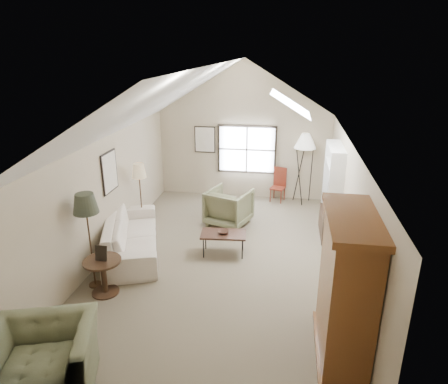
# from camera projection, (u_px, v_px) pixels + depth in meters

# --- Properties ---
(room_shell) EXTENTS (5.01, 8.01, 4.00)m
(room_shell) POSITION_uv_depth(u_px,v_px,m) (221.00, 108.00, 7.39)
(room_shell) COLOR #736952
(room_shell) RESTS_ON ground
(window) EXTENTS (1.72, 0.08, 1.42)m
(window) POSITION_uv_depth(u_px,v_px,m) (247.00, 149.00, 11.65)
(window) COLOR black
(window) RESTS_ON room_shell
(skylight) EXTENTS (0.80, 1.20, 0.52)m
(skylight) POSITION_uv_depth(u_px,v_px,m) (292.00, 102.00, 8.03)
(skylight) COLOR white
(skylight) RESTS_ON room_shell
(wall_art) EXTENTS (1.97, 3.71, 0.88)m
(wall_art) POSITION_uv_depth(u_px,v_px,m) (160.00, 155.00, 9.98)
(wall_art) COLOR black
(wall_art) RESTS_ON room_shell
(armoire) EXTENTS (0.60, 1.50, 2.20)m
(armoire) POSITION_uv_depth(u_px,v_px,m) (346.00, 289.00, 5.56)
(armoire) COLOR brown
(armoire) RESTS_ON ground
(tv_alcove) EXTENTS (0.32, 1.30, 2.10)m
(tv_alcove) POSITION_uv_depth(u_px,v_px,m) (332.00, 190.00, 9.23)
(tv_alcove) COLOR white
(tv_alcove) RESTS_ON ground
(media_console) EXTENTS (0.34, 1.18, 0.60)m
(media_console) POSITION_uv_depth(u_px,v_px,m) (328.00, 224.00, 9.52)
(media_console) COLOR #382316
(media_console) RESTS_ON ground
(tv_panel) EXTENTS (0.05, 0.90, 0.55)m
(tv_panel) POSITION_uv_depth(u_px,v_px,m) (330.00, 199.00, 9.31)
(tv_panel) COLOR black
(tv_panel) RESTS_ON media_console
(sofa) EXTENTS (1.90, 2.92, 0.79)m
(sofa) POSITION_uv_depth(u_px,v_px,m) (131.00, 235.00, 8.73)
(sofa) COLOR beige
(sofa) RESTS_ON ground
(armchair_near) EXTENTS (1.65, 1.55, 0.88)m
(armchair_near) POSITION_uv_depth(u_px,v_px,m) (41.00, 361.00, 5.17)
(armchair_near) COLOR #696F4E
(armchair_near) RESTS_ON ground
(armchair_far) EXTENTS (1.26, 1.28, 0.92)m
(armchair_far) POSITION_uv_depth(u_px,v_px,m) (229.00, 207.00, 10.09)
(armchair_far) COLOR #6A6B4B
(armchair_far) RESTS_ON ground
(coffee_table) EXTENTS (1.01, 0.62, 0.50)m
(coffee_table) POSITION_uv_depth(u_px,v_px,m) (224.00, 244.00, 8.66)
(coffee_table) COLOR #3A2217
(coffee_table) RESTS_ON ground
(bowl) EXTENTS (0.25, 0.25, 0.06)m
(bowl) POSITION_uv_depth(u_px,v_px,m) (224.00, 232.00, 8.57)
(bowl) COLOR #3D2319
(bowl) RESTS_ON coffee_table
(side_table) EXTENTS (0.87, 0.87, 0.68)m
(side_table) POSITION_uv_depth(u_px,v_px,m) (104.00, 277.00, 7.25)
(side_table) COLOR #382317
(side_table) RESTS_ON ground
(side_chair) EXTENTS (0.48, 0.48, 0.99)m
(side_chair) POSITION_uv_depth(u_px,v_px,m) (278.00, 185.00, 11.59)
(side_chair) COLOR maroon
(side_chair) RESTS_ON ground
(tripod_lamp) EXTENTS (0.69, 0.69, 2.07)m
(tripod_lamp) POSITION_uv_depth(u_px,v_px,m) (303.00, 168.00, 11.30)
(tripod_lamp) COLOR white
(tripod_lamp) RESTS_ON ground
(dark_lamp) EXTENTS (0.58, 0.58, 1.89)m
(dark_lamp) POSITION_uv_depth(u_px,v_px,m) (90.00, 241.00, 7.27)
(dark_lamp) COLOR black
(dark_lamp) RESTS_ON ground
(tan_lamp) EXTENTS (0.43, 0.43, 1.70)m
(tan_lamp) POSITION_uv_depth(u_px,v_px,m) (141.00, 196.00, 9.71)
(tan_lamp) COLOR tan
(tan_lamp) RESTS_ON ground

